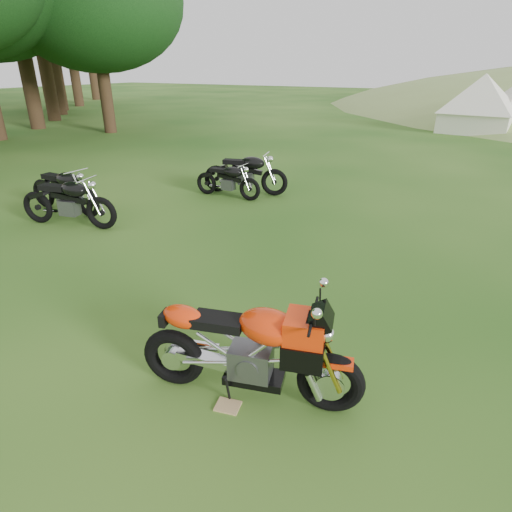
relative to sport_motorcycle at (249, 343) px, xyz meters
The scene contains 9 objects.
ground 1.66m from the sport_motorcycle, 121.18° to the left, with size 120.00×120.00×0.00m, color #14430E.
treeline 26.44m from the sport_motorcycle, 141.88° to the left, with size 28.00×32.00×14.00m, color black, non-canonical shape.
sport_motorcycle is the anchor object (origin of this frame).
plywood_board 0.66m from the sport_motorcycle, 111.73° to the right, with size 0.23×0.18×0.02m, color tan.
vintage_moto_a 6.07m from the sport_motorcycle, 156.17° to the left, with size 2.05×0.47×1.08m, color black, non-canonical shape.
vintage_moto_b 7.23m from the sport_motorcycle, 120.72° to the left, with size 2.08×0.48×1.10m, color black, non-canonical shape.
vintage_moto_c 7.06m from the sport_motorcycle, 154.67° to the left, with size 2.00×0.46×1.05m, color black, non-canonical shape.
vintage_moto_d 6.92m from the sport_motorcycle, 124.29° to the left, with size 1.71×0.40×0.90m, color black, non-canonical shape.
tent_left 20.92m from the sport_motorcycle, 88.49° to the left, with size 3.03×3.03×2.63m, color white, non-canonical shape.
Camera 1 is at (2.46, -4.16, 2.97)m, focal length 30.00 mm.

